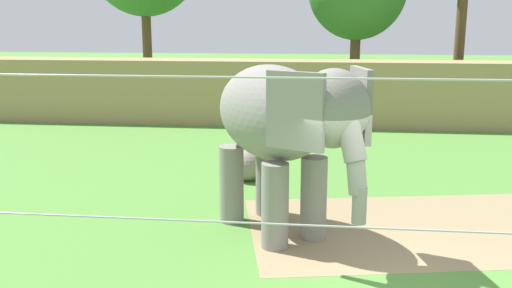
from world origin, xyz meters
The scene contains 6 objects.
ground_plane centered at (0.00, 0.00, 0.00)m, with size 120.00×120.00×0.00m, color #518938.
dirt_patch centered at (0.96, 2.60, 0.00)m, with size 6.56×3.96×0.01m, color #937F5B.
embankment_wall centered at (0.00, 13.71, 1.23)m, with size 36.00×1.80×2.45m, color tan.
elephant centered at (-1.70, 1.94, 2.14)m, with size 3.41×3.82×3.24m.
enrichment_ball centered at (-2.78, 5.55, 0.39)m, with size 0.79×0.79×0.79m, color gray.
cable_fence centered at (0.00, -3.03, 1.81)m, with size 11.99×0.25×3.60m.
Camera 1 is at (-0.99, -8.18, 3.97)m, focal length 39.92 mm.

